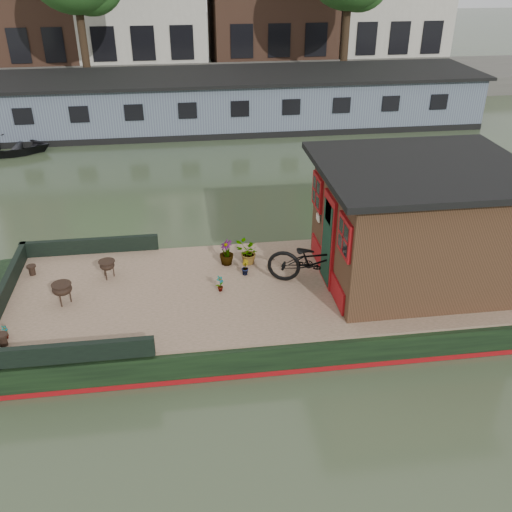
{
  "coord_description": "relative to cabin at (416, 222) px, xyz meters",
  "views": [
    {
      "loc": [
        -2.35,
        -9.73,
        6.74
      ],
      "look_at": [
        -0.95,
        0.5,
        1.07
      ],
      "focal_mm": 40.0,
      "sensor_mm": 36.0,
      "label": 1
    }
  ],
  "objects": [
    {
      "name": "cabin",
      "position": [
        0.0,
        0.0,
        0.0
      ],
      "size": [
        4.0,
        3.5,
        2.42
      ],
      "color": "black",
      "rests_on": "houseboat_deck"
    },
    {
      "name": "brazier_front",
      "position": [
        -6.96,
        -0.1,
        -1.01
      ],
      "size": [
        0.47,
        0.47,
        0.43
      ],
      "primitive_type": null,
      "rotation": [
        0.0,
        0.0,
        0.19
      ],
      "color": "black",
      "rests_on": "houseboat_deck"
    },
    {
      "name": "potted_plant_c",
      "position": [
        -3.26,
        0.95,
        -0.96
      ],
      "size": [
        0.61,
        0.58,
        0.53
      ],
      "primitive_type": "imported",
      "rotation": [
        0.0,
        0.0,
        3.57
      ],
      "color": "brown",
      "rests_on": "houseboat_deck"
    },
    {
      "name": "potted_plant_b",
      "position": [
        -3.37,
        0.52,
        -1.06
      ],
      "size": [
        0.16,
        0.19,
        0.33
      ],
      "primitive_type": "imported",
      "rotation": [
        0.0,
        0.0,
        1.66
      ],
      "color": "maroon",
      "rests_on": "houseboat_deck"
    },
    {
      "name": "potted_plant_e",
      "position": [
        -7.79,
        -1.13,
        -1.09
      ],
      "size": [
        0.11,
        0.15,
        0.27
      ],
      "primitive_type": "imported",
      "rotation": [
        0.0,
        0.0,
        1.45
      ],
      "color": "#98542C",
      "rests_on": "houseboat_deck"
    },
    {
      "name": "houseboat_hull",
      "position": [
        -3.52,
        0.0,
        -1.6
      ],
      "size": [
        14.01,
        4.02,
        0.6
      ],
      "color": "black",
      "rests_on": "ground"
    },
    {
      "name": "far_houseboat",
      "position": [
        -2.19,
        14.0,
        -0.91
      ],
      "size": [
        20.4,
        4.4,
        2.11
      ],
      "color": "slate",
      "rests_on": "ground"
    },
    {
      "name": "potted_plant_d",
      "position": [
        -3.71,
        1.01,
        -0.95
      ],
      "size": [
        0.41,
        0.41,
        0.56
      ],
      "primitive_type": "imported",
      "rotation": [
        0.0,
        0.0,
        5.09
      ],
      "color": "brown",
      "rests_on": "houseboat_deck"
    },
    {
      "name": "ground",
      "position": [
        -2.19,
        0.0,
        -1.88
      ],
      "size": [
        120.0,
        120.0,
        0.0
      ],
      "primitive_type": "plane",
      "color": "#2E3D27",
      "rests_on": "ground"
    },
    {
      "name": "potted_plant_a",
      "position": [
        -3.94,
        -0.08,
        -1.06
      ],
      "size": [
        0.21,
        0.22,
        0.35
      ],
      "primitive_type": "imported",
      "rotation": [
        0.0,
        0.0,
        0.91
      ],
      "color": "brown",
      "rests_on": "houseboat_deck"
    },
    {
      "name": "bollard_stbd",
      "position": [
        -7.79,
        -1.32,
        -1.11
      ],
      "size": [
        0.2,
        0.2,
        0.23
      ],
      "primitive_type": "cylinder",
      "color": "black",
      "rests_on": "houseboat_deck"
    },
    {
      "name": "houseboat_deck",
      "position": [
        -2.19,
        0.0,
        -1.25
      ],
      "size": [
        11.8,
        3.8,
        0.05
      ],
      "primitive_type": "cube",
      "color": "#9C7A60",
      "rests_on": "houseboat_hull"
    },
    {
      "name": "bicycle",
      "position": [
        -1.99,
        -0.04,
        -0.7
      ],
      "size": [
        2.11,
        1.3,
        1.05
      ],
      "primitive_type": "imported",
      "rotation": [
        0.0,
        0.0,
        1.24
      ],
      "color": "black",
      "rests_on": "houseboat_deck"
    },
    {
      "name": "bow_bulwark",
      "position": [
        -7.25,
        0.0,
        -1.05
      ],
      "size": [
        3.0,
        4.0,
        0.35
      ],
      "color": "black",
      "rests_on": "houseboat_deck"
    },
    {
      "name": "bollard_port",
      "position": [
        -7.79,
        1.1,
        -1.12
      ],
      "size": [
        0.19,
        0.19,
        0.22
      ],
      "primitive_type": "cylinder",
      "color": "black",
      "rests_on": "houseboat_deck"
    },
    {
      "name": "quay",
      "position": [
        -2.19,
        20.5,
        -1.43
      ],
      "size": [
        60.0,
        6.0,
        0.9
      ],
      "primitive_type": "cube",
      "color": "#47443F",
      "rests_on": "ground"
    },
    {
      "name": "brazier_rear",
      "position": [
        -6.2,
        0.77,
        -1.03
      ],
      "size": [
        0.46,
        0.46,
        0.39
      ],
      "primitive_type": null,
      "rotation": [
        0.0,
        0.0,
        0.32
      ],
      "color": "black",
      "rests_on": "houseboat_deck"
    }
  ]
}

